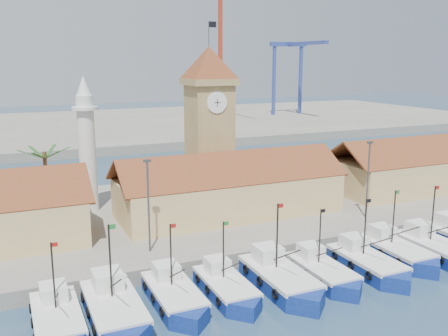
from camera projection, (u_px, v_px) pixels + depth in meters
name	position (u px, v px, depth m)	size (l,w,h in m)	color
ground	(326.00, 294.00, 42.51)	(400.00, 400.00, 0.00)	#1D3B4E
quay	(216.00, 210.00, 63.78)	(140.00, 32.00, 1.50)	gray
terminal	(97.00, 127.00, 140.53)	(240.00, 80.00, 2.00)	gray
boat_0	(58.00, 322.00, 36.56)	(3.37, 9.24, 6.99)	navy
boat_1	(115.00, 312.00, 37.85)	(3.83, 10.49, 7.94)	navy
boat_2	(175.00, 298.00, 40.33)	(3.43, 9.40, 7.11)	navy
boat_3	(227.00, 289.00, 41.88)	(3.27, 8.94, 6.77)	navy
boat_4	(282.00, 281.00, 43.22)	(3.83, 10.50, 7.94)	navy
boat_5	(324.00, 274.00, 44.93)	(3.33, 9.13, 6.91)	navy
boat_6	(369.00, 265.00, 46.68)	(3.54, 9.70, 7.34)	navy
boat_7	(398.00, 253.00, 49.55)	(3.57, 9.77, 7.39)	navy
boat_8	(437.00, 250.00, 50.21)	(3.71, 10.15, 7.68)	navy
hall_center	(229.00, 193.00, 59.52)	(27.04, 10.13, 7.61)	#DDB679
hall_right	(429.00, 170.00, 72.22)	(31.20, 10.13, 7.61)	#DDB679
clock_tower	(209.00, 121.00, 63.19)	(5.80, 5.80, 22.70)	tan
minaret	(87.00, 144.00, 59.50)	(3.00, 3.00, 16.30)	silver
palm_tree	(46.00, 180.00, 56.47)	(5.60, 5.03, 8.39)	brown
lamp_posts	(265.00, 188.00, 52.05)	(80.70, 0.25, 9.03)	#3F3F44
crane_red_right	(222.00, 32.00, 143.67)	(1.00, 31.94, 45.81)	#B3321B
gantry	(293.00, 58.00, 158.10)	(13.00, 22.00, 23.20)	#324699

